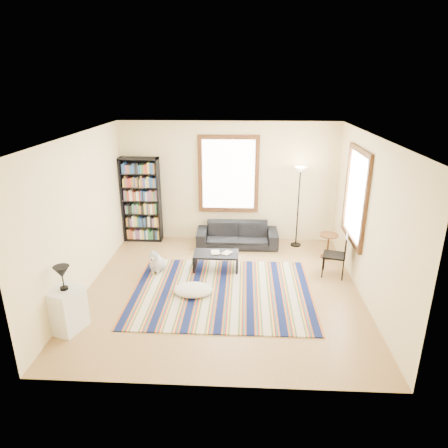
{
  "coord_description": "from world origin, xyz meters",
  "views": [
    {
      "loc": [
        0.37,
        -6.54,
        3.66
      ],
      "look_at": [
        0.0,
        0.5,
        1.1
      ],
      "focal_mm": 32.0,
      "sensor_mm": 36.0,
      "label": 1
    }
  ],
  "objects_px": {
    "sofa": "(237,235)",
    "floor_cushion": "(193,290)",
    "white_cabinet": "(67,310)",
    "dog": "(157,260)",
    "bookshelf": "(141,200)",
    "folding_chair": "(334,255)",
    "floor_lamp": "(298,207)",
    "side_table": "(328,246)",
    "coffee_table": "(216,261)"
  },
  "relations": [
    {
      "from": "folding_chair",
      "to": "white_cabinet",
      "type": "xyz_separation_m",
      "value": [
        -4.45,
        -2.06,
        -0.08
      ]
    },
    {
      "from": "floor_cushion",
      "to": "dog",
      "type": "relative_size",
      "value": 1.41
    },
    {
      "from": "coffee_table",
      "to": "floor_lamp",
      "type": "bearing_deg",
      "value": 37.25
    },
    {
      "from": "sofa",
      "to": "floor_lamp",
      "type": "bearing_deg",
      "value": 2.99
    },
    {
      "from": "floor_lamp",
      "to": "folding_chair",
      "type": "relative_size",
      "value": 2.16
    },
    {
      "from": "floor_lamp",
      "to": "coffee_table",
      "type": "bearing_deg",
      "value": -142.75
    },
    {
      "from": "coffee_table",
      "to": "floor_cushion",
      "type": "bearing_deg",
      "value": -108.34
    },
    {
      "from": "sofa",
      "to": "floor_cushion",
      "type": "height_order",
      "value": "sofa"
    },
    {
      "from": "coffee_table",
      "to": "folding_chair",
      "type": "xyz_separation_m",
      "value": [
        2.33,
        -0.13,
        0.25
      ]
    },
    {
      "from": "sofa",
      "to": "dog",
      "type": "distance_m",
      "value": 2.1
    },
    {
      "from": "sofa",
      "to": "floor_lamp",
      "type": "xyz_separation_m",
      "value": [
        1.37,
        0.1,
        0.66
      ]
    },
    {
      "from": "bookshelf",
      "to": "dog",
      "type": "distance_m",
      "value": 1.95
    },
    {
      "from": "coffee_table",
      "to": "white_cabinet",
      "type": "distance_m",
      "value": 3.06
    },
    {
      "from": "sofa",
      "to": "dog",
      "type": "height_order",
      "value": "sofa"
    },
    {
      "from": "coffee_table",
      "to": "white_cabinet",
      "type": "bearing_deg",
      "value": -134.05
    },
    {
      "from": "dog",
      "to": "bookshelf",
      "type": "bearing_deg",
      "value": 120.73
    },
    {
      "from": "side_table",
      "to": "folding_chair",
      "type": "distance_m",
      "value": 0.85
    },
    {
      "from": "sofa",
      "to": "floor_cushion",
      "type": "distance_m",
      "value": 2.4
    },
    {
      "from": "sofa",
      "to": "white_cabinet",
      "type": "bearing_deg",
      "value": -127.46
    },
    {
      "from": "floor_lamp",
      "to": "sofa",
      "type": "bearing_deg",
      "value": -175.82
    },
    {
      "from": "side_table",
      "to": "dog",
      "type": "bearing_deg",
      "value": -166.55
    },
    {
      "from": "bookshelf",
      "to": "white_cabinet",
      "type": "xyz_separation_m",
      "value": [
        -0.26,
        -3.71,
        -0.65
      ]
    },
    {
      "from": "floor_cushion",
      "to": "dog",
      "type": "distance_m",
      "value": 1.22
    },
    {
      "from": "floor_cushion",
      "to": "floor_lamp",
      "type": "xyz_separation_m",
      "value": [
        2.11,
        2.37,
        0.84
      ]
    },
    {
      "from": "side_table",
      "to": "floor_cushion",
      "type": "bearing_deg",
      "value": -147.53
    },
    {
      "from": "sofa",
      "to": "floor_cushion",
      "type": "bearing_deg",
      "value": -109.29
    },
    {
      "from": "bookshelf",
      "to": "floor_cushion",
      "type": "height_order",
      "value": "bookshelf"
    },
    {
      "from": "bookshelf",
      "to": "folding_chair",
      "type": "bearing_deg",
      "value": -21.49
    },
    {
      "from": "sofa",
      "to": "coffee_table",
      "type": "xyz_separation_m",
      "value": [
        -0.4,
        -1.25,
        -0.09
      ]
    },
    {
      "from": "dog",
      "to": "sofa",
      "type": "bearing_deg",
      "value": 49.66
    },
    {
      "from": "bookshelf",
      "to": "coffee_table",
      "type": "height_order",
      "value": "bookshelf"
    },
    {
      "from": "floor_cushion",
      "to": "floor_lamp",
      "type": "distance_m",
      "value": 3.29
    },
    {
      "from": "side_table",
      "to": "white_cabinet",
      "type": "distance_m",
      "value": 5.35
    },
    {
      "from": "floor_cushion",
      "to": "folding_chair",
      "type": "distance_m",
      "value": 2.83
    },
    {
      "from": "coffee_table",
      "to": "white_cabinet",
      "type": "xyz_separation_m",
      "value": [
        -2.12,
        -2.19,
        0.17
      ]
    },
    {
      "from": "sofa",
      "to": "folding_chair",
      "type": "height_order",
      "value": "folding_chair"
    },
    {
      "from": "dog",
      "to": "folding_chair",
      "type": "bearing_deg",
      "value": 8.38
    },
    {
      "from": "sofa",
      "to": "dog",
      "type": "relative_size",
      "value": 3.71
    },
    {
      "from": "sofa",
      "to": "bookshelf",
      "type": "height_order",
      "value": "bookshelf"
    },
    {
      "from": "floor_lamp",
      "to": "white_cabinet",
      "type": "xyz_separation_m",
      "value": [
        -3.89,
        -3.54,
        -0.58
      ]
    },
    {
      "from": "floor_cushion",
      "to": "floor_lamp",
      "type": "relative_size",
      "value": 0.38
    },
    {
      "from": "floor_cushion",
      "to": "bookshelf",
      "type": "bearing_deg",
      "value": 120.89
    },
    {
      "from": "side_table",
      "to": "dog",
      "type": "relative_size",
      "value": 1.08
    },
    {
      "from": "floor_cushion",
      "to": "sofa",
      "type": "bearing_deg",
      "value": 71.89
    },
    {
      "from": "sofa",
      "to": "white_cabinet",
      "type": "height_order",
      "value": "white_cabinet"
    },
    {
      "from": "coffee_table",
      "to": "floor_cushion",
      "type": "relative_size",
      "value": 1.27
    },
    {
      "from": "side_table",
      "to": "dog",
      "type": "distance_m",
      "value": 3.65
    },
    {
      "from": "coffee_table",
      "to": "white_cabinet",
      "type": "relative_size",
      "value": 1.29
    },
    {
      "from": "floor_cushion",
      "to": "dog",
      "type": "bearing_deg",
      "value": 133.31
    },
    {
      "from": "sofa",
      "to": "side_table",
      "type": "distance_m",
      "value": 2.05
    }
  ]
}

